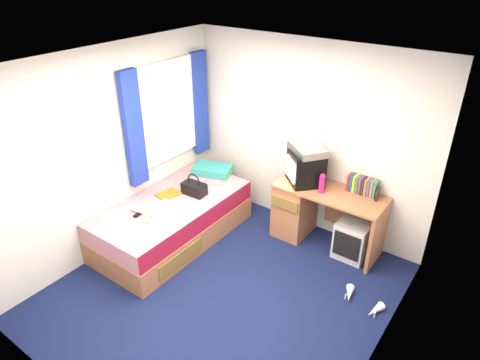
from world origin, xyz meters
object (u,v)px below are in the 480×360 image
Objects in this scene: bed at (173,220)px; storage_cube at (353,239)px; handbag at (194,188)px; vcr at (308,149)px; aerosol_can at (318,180)px; water_bottle at (138,210)px; colour_swatch_fan at (147,218)px; crt_tv at (306,168)px; picture_frame at (378,194)px; magazine at (168,194)px; pillow at (213,170)px; white_heels at (362,302)px; remote_control at (139,214)px; desk at (308,208)px; towel at (168,211)px; pink_water_bottle at (322,184)px.

bed reaches higher than storage_cube.
vcr is at bearing 30.59° from handbag.
aerosol_can is 2.15m from water_bottle.
colour_swatch_fan is at bearing -97.45° from handbag.
crt_tv is 3.89× the size of picture_frame.
vcr is 2.80× the size of aerosol_can.
magazine is (-1.40, -0.95, -0.64)m from vcr.
vcr is at bearing 45.97° from water_bottle.
colour_swatch_fan is (0.04, -0.44, 0.28)m from bed.
pillow reaches higher than white_heels.
picture_frame reaches higher than magazine.
bed is 0.52m from remote_control.
water_bottle is (-0.25, -0.71, -0.05)m from handbag.
desk is 4.23× the size of handbag.
aerosol_can is 2.14m from remote_control.
towel is at bearing 24.33° from remote_control.
pink_water_bottle is 2.05m from colour_swatch_fan.
white_heels is (0.28, -0.88, -0.78)m from picture_frame.
desk reaches higher than remote_control.
magazine is at bearing -103.15° from crt_tv.
magazine is (-1.47, -0.94, 0.14)m from desk.
aerosol_can is at bearing 35.59° from remote_control.
vcr is 1.81m from magazine.
handbag is 0.75m from water_bottle.
desk is 1.44m from handbag.
pillow is 1.41m from desk.
colour_swatch_fan is (-1.29, -1.47, 0.14)m from desk.
remote_control is at bearing -144.91° from storage_cube.
pillow is at bearing 94.47° from colour_swatch_fan.
crt_tv is at bearing 7.05° from pillow.
white_heels is at bearing 13.56° from towel.
magazine is at bearing 90.43° from water_bottle.
crt_tv is 1.40m from handbag.
pink_water_bottle is at bearing 31.66° from bed.
towel is at bearing -83.69° from handbag.
pink_water_bottle is 1.57m from handbag.
towel reaches higher than colour_swatch_fan.
bed is at bearing 94.85° from colour_swatch_fan.
magazine is at bearing -95.91° from pillow.
magazine reaches higher than white_heels.
pink_water_bottle is at bearing -165.06° from picture_frame.
aerosol_can is at bearing 141.65° from white_heels.
aerosol_can is at bearing 46.02° from towel.
white_heels is (0.86, -0.65, -0.82)m from pink_water_bottle.
bed is at bearing -111.31° from handbag.
vcr reaches higher than storage_cube.
pink_water_bottle is at bearing 2.29° from pillow.
desk is 2.38× the size of crt_tv.
white_heels is (2.45, -0.59, -0.56)m from pillow.
pillow reaches higher than storage_cube.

